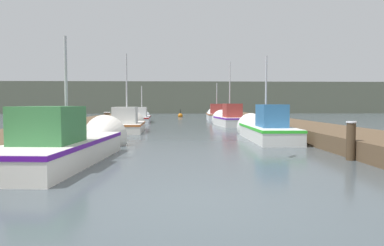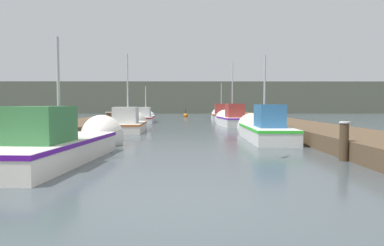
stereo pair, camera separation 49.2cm
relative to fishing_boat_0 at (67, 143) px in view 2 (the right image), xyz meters
name	(u,v)px [view 2 (the right image)]	position (x,y,z in m)	size (l,w,h in m)	color
ground_plane	(174,205)	(3.20, -4.46, -0.43)	(200.00, 200.00, 0.00)	#424C51
dock_left	(90,124)	(-2.68, 11.54, -0.17)	(2.91, 40.00, 0.52)	brown
dock_right	(281,124)	(9.07, 11.54, -0.17)	(2.91, 40.00, 0.52)	brown
distant_shore_ridge	(188,98)	(3.20, 51.53, 2.06)	(120.00, 16.00, 4.98)	#565B4C
fishing_boat_0	(67,143)	(0.00, 0.00, 0.00)	(2.17, 6.47, 3.78)	silver
fishing_boat_1	(262,129)	(6.60, 5.27, 0.00)	(1.63, 5.96, 3.98)	silver
fishing_boat_2	(129,124)	(0.03, 9.58, -0.03)	(1.95, 4.71, 4.82)	silver
fishing_boat_3	(231,119)	(6.34, 14.10, 0.03)	(2.04, 4.69, 4.85)	silver
fishing_boat_4	(146,117)	(-0.22, 19.16, -0.04)	(1.62, 6.14, 3.35)	silver
fishing_boat_5	(221,115)	(6.45, 23.06, 0.04)	(1.94, 5.43, 4.00)	silver
mooring_piling_0	(344,141)	(7.51, -0.55, 0.10)	(0.27, 0.27, 1.04)	#473523
mooring_piling_1	(109,121)	(-1.20, 10.05, 0.10)	(0.35, 0.35, 1.05)	#473523
channel_buoy	(186,116)	(3.00, 29.71, -0.27)	(0.54, 0.54, 1.04)	#BF6513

